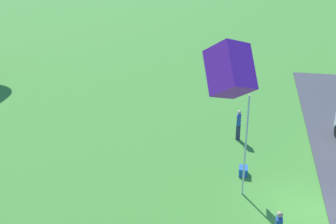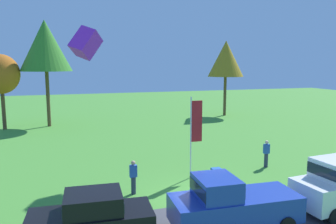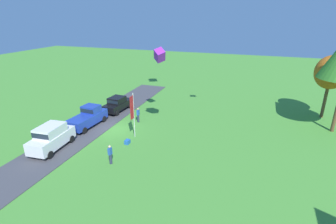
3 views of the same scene
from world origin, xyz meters
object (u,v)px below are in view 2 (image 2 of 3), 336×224
tree_left_of_center (45,46)px  kite_box_over_trees (86,43)px  person_watching_sky (133,177)px  cooler_box (216,171)px  flag_banner (195,127)px  person_beside_suv (266,153)px  car_sedan_by_flagpole (92,216)px  car_pickup_far_end (230,203)px  tree_center_back (1,74)px  tree_far_right (226,59)px

tree_left_of_center → kite_box_over_trees: (2.61, -18.55, -0.79)m
person_watching_sky → cooler_box: (5.20, 1.28, -0.68)m
flag_banner → kite_box_over_trees: kite_box_over_trees is taller
person_beside_suv → tree_left_of_center: (-13.37, 18.87, 7.38)m
person_beside_suv → kite_box_over_trees: kite_box_over_trees is taller
car_sedan_by_flagpole → flag_banner: bearing=40.7°
cooler_box → tree_left_of_center: bearing=116.8°
car_pickup_far_end → flag_banner: (1.02, 6.01, 1.84)m
tree_center_back → person_watching_sky: bearing=-66.7°
person_watching_sky → flag_banner: size_ratio=0.37×
car_sedan_by_flagpole → tree_far_right: 32.20m
person_beside_suv → tree_left_of_center: size_ratio=0.16×
tree_left_of_center → cooler_box: tree_left_of_center is taller
tree_left_of_center → kite_box_over_trees: bearing=-82.0°
car_pickup_far_end → person_beside_suv: size_ratio=2.98×
tree_center_back → cooler_box: bearing=-53.7°
tree_far_right → tree_left_of_center: bearing=-177.5°
tree_far_right → car_sedan_by_flagpole: bearing=-126.4°
tree_far_right → cooler_box: size_ratio=16.63×
car_sedan_by_flagpole → cooler_box: bearing=35.0°
person_beside_suv → cooler_box: (-3.64, -0.36, -0.68)m
car_pickup_far_end → kite_box_over_trees: bearing=125.2°
car_pickup_far_end → person_watching_sky: 5.49m
car_pickup_far_end → car_sedan_by_flagpole: bearing=172.3°
tree_left_of_center → car_sedan_by_flagpole: bearing=-85.0°
tree_center_back → tree_far_right: (25.10, 1.23, 1.64)m
cooler_box → kite_box_over_trees: 10.20m
cooler_box → car_sedan_by_flagpole: bearing=-145.0°
person_beside_suv → person_watching_sky: same height
tree_center_back → flag_banner: bearing=-56.5°
tree_center_back → tree_left_of_center: size_ratio=0.68×
cooler_box → kite_box_over_trees: bearing=174.5°
cooler_box → tree_center_back: bearing=126.3°
car_pickup_far_end → person_watching_sky: bearing=120.6°
cooler_box → kite_box_over_trees: (-7.12, 0.68, 7.27)m
tree_center_back → tree_far_right: tree_far_right is taller
flag_banner → tree_center_back: bearing=123.5°
car_sedan_by_flagpole → person_watching_sky: size_ratio=2.64×
person_watching_sky → tree_left_of_center: (-4.54, 20.52, 7.38)m
person_beside_suv → tree_far_right: bearing=69.1°
tree_left_of_center → person_watching_sky: bearing=-77.5°
car_pickup_far_end → kite_box_over_trees: size_ratio=3.88×
person_watching_sky → tree_left_of_center: tree_left_of_center is taller
car_sedan_by_flagpole → person_beside_suv: (11.21, 5.67, -0.16)m
car_sedan_by_flagpole → tree_far_right: bearing=53.6°
person_watching_sky → tree_center_back: size_ratio=0.23×
person_beside_suv → tree_left_of_center: tree_left_of_center is taller
person_watching_sky → tree_far_right: 27.69m
tree_center_back → flag_banner: size_ratio=1.59×
person_beside_suv → flag_banner: bearing=-176.0°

